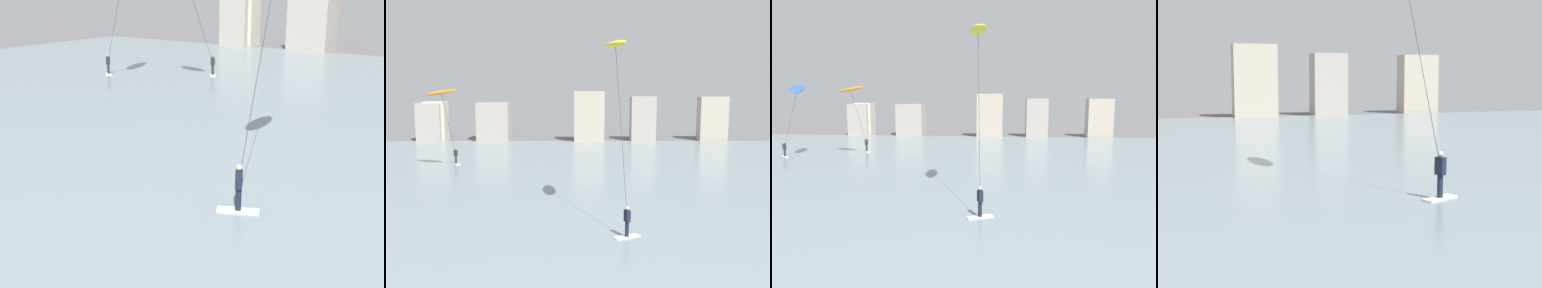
% 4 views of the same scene
% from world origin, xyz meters
% --- Properties ---
extents(water_bay, '(84.00, 52.00, 0.10)m').
position_xyz_m(water_bay, '(0.00, 30.48, 0.05)').
color(water_bay, gray).
rests_on(water_bay, ground).
extents(far_shore_buildings, '(45.75, 4.86, 7.37)m').
position_xyz_m(far_shore_buildings, '(-3.31, 57.51, 3.15)').
color(far_shore_buildings, '#A89E93').
rests_on(far_shore_buildings, ground).
extents(kitesurfer_blue, '(3.85, 3.92, 8.03)m').
position_xyz_m(kitesurfer_blue, '(-17.96, 32.33, 6.89)').
color(kitesurfer_blue, silver).
rests_on(kitesurfer_blue, water_bay).
extents(kitesurfer_yellow, '(1.80, 5.59, 10.39)m').
position_xyz_m(kitesurfer_yellow, '(1.91, 18.65, 9.25)').
color(kitesurfer_yellow, silver).
rests_on(kitesurfer_yellow, water_bay).
extents(kitesurfer_orange, '(3.81, 5.13, 7.74)m').
position_xyz_m(kitesurfer_orange, '(-12.70, 34.18, 6.86)').
color(kitesurfer_orange, silver).
rests_on(kitesurfer_orange, water_bay).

